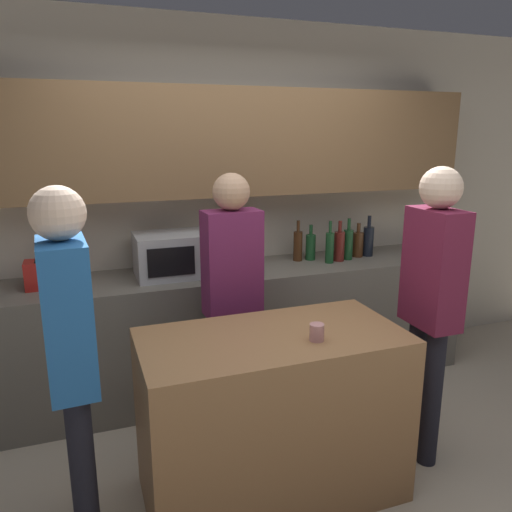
# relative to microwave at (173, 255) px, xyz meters

# --- Properties ---
(ground_plane) EXTENTS (14.00, 14.00, 0.00)m
(ground_plane) POSITION_rel_microwave_xyz_m (0.46, -1.40, -1.07)
(ground_plane) COLOR #BCAD93
(back_wall) EXTENTS (6.40, 0.40, 2.70)m
(back_wall) POSITION_rel_microwave_xyz_m (0.46, 0.26, 0.47)
(back_wall) COLOR beige
(back_wall) RESTS_ON ground_plane
(back_counter) EXTENTS (3.60, 0.62, 0.92)m
(back_counter) POSITION_rel_microwave_xyz_m (0.46, -0.01, -0.61)
(back_counter) COLOR #6B665B
(back_counter) RESTS_ON ground_plane
(kitchen_island) EXTENTS (1.34, 0.68, 0.91)m
(kitchen_island) POSITION_rel_microwave_xyz_m (0.27, -1.19, -0.62)
(kitchen_island) COLOR #996B42
(kitchen_island) RESTS_ON ground_plane
(microwave) EXTENTS (0.52, 0.39, 0.30)m
(microwave) POSITION_rel_microwave_xyz_m (0.00, 0.00, 0.00)
(microwave) COLOR #B7BABC
(microwave) RESTS_ON back_counter
(toaster) EXTENTS (0.26, 0.16, 0.18)m
(toaster) POSITION_rel_microwave_xyz_m (-0.82, 0.00, -0.06)
(toaster) COLOR #B21E19
(toaster) RESTS_ON back_counter
(potted_plant) EXTENTS (0.14, 0.14, 0.40)m
(potted_plant) POSITION_rel_microwave_xyz_m (2.05, 0.00, 0.05)
(potted_plant) COLOR #333D4C
(potted_plant) RESTS_ON back_counter
(bottle_0) EXTENTS (0.07, 0.07, 0.32)m
(bottle_0) POSITION_rel_microwave_xyz_m (0.99, 0.08, -0.03)
(bottle_0) COLOR #472814
(bottle_0) RESTS_ON back_counter
(bottle_1) EXTENTS (0.08, 0.08, 0.28)m
(bottle_1) POSITION_rel_microwave_xyz_m (1.09, 0.07, -0.04)
(bottle_1) COLOR #194723
(bottle_1) RESTS_ON back_counter
(bottle_2) EXTENTS (0.07, 0.07, 0.33)m
(bottle_2) POSITION_rel_microwave_xyz_m (1.19, -0.06, -0.03)
(bottle_2) COLOR #194723
(bottle_2) RESTS_ON back_counter
(bottle_3) EXTENTS (0.08, 0.08, 0.32)m
(bottle_3) POSITION_rel_microwave_xyz_m (1.29, -0.03, -0.03)
(bottle_3) COLOR maroon
(bottle_3) RESTS_ON back_counter
(bottle_4) EXTENTS (0.07, 0.07, 0.33)m
(bottle_4) POSITION_rel_microwave_xyz_m (1.38, -0.01, -0.03)
(bottle_4) COLOR #194723
(bottle_4) RESTS_ON back_counter
(bottle_5) EXTENTS (0.09, 0.09, 0.27)m
(bottle_5) POSITION_rel_microwave_xyz_m (1.49, 0.04, -0.05)
(bottle_5) COLOR #472814
(bottle_5) RESTS_ON back_counter
(bottle_6) EXTENTS (0.08, 0.08, 0.33)m
(bottle_6) POSITION_rel_microwave_xyz_m (1.59, 0.03, -0.02)
(bottle_6) COLOR black
(bottle_6) RESTS_ON back_counter
(cup_0) EXTENTS (0.07, 0.07, 0.08)m
(cup_0) POSITION_rel_microwave_xyz_m (0.45, -1.33, -0.12)
(cup_0) COLOR #CE8D8D
(cup_0) RESTS_ON kitchen_island
(person_left) EXTENTS (0.23, 0.34, 1.72)m
(person_left) POSITION_rel_microwave_xyz_m (1.22, -1.20, -0.04)
(person_left) COLOR black
(person_left) RESTS_ON ground_plane
(person_center) EXTENTS (0.35, 0.22, 1.67)m
(person_center) POSITION_rel_microwave_xyz_m (0.25, -0.59, -0.07)
(person_center) COLOR black
(person_center) RESTS_ON ground_plane
(person_right) EXTENTS (0.22, 0.35, 1.70)m
(person_right) POSITION_rel_microwave_xyz_m (-0.68, -1.25, -0.06)
(person_right) COLOR black
(person_right) RESTS_ON ground_plane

